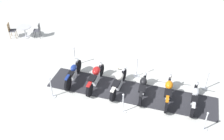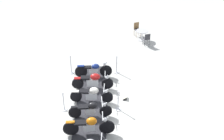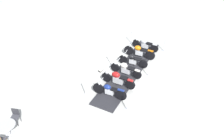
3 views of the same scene
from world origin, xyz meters
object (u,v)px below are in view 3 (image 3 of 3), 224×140
object	(u,v)px
motorcycle_copper	(139,51)
motorcycle_navy	(109,90)
motorcycle_chrome	(145,44)
info_placard	(101,70)
stanchion_right_front	(131,39)
motorcycle_maroon	(118,79)
stanchion_right_mid	(111,61)
stanchion_left_mid	(148,72)
motorcycle_black	(133,60)
cafe_chair_near_table	(15,115)
motorcycle_cream	(125,69)
stanchion_left_rear	(127,105)
cafe_table	(7,127)
stanchion_left_front	(164,48)
stanchion_right_rear	(85,91)

from	to	relation	value
motorcycle_copper	motorcycle_navy	xyz separation A→B (m)	(0.61, -4.64, -0.04)
motorcycle_chrome	info_placard	size ratio (longest dim) A/B	5.20
stanchion_right_front	motorcycle_maroon	bearing A→B (deg)	-68.35
motorcycle_navy	stanchion_right_mid	size ratio (longest dim) A/B	1.89
stanchion_right_mid	stanchion_left_mid	size ratio (longest dim) A/B	1.05
motorcycle_black	cafe_chair_near_table	bearing A→B (deg)	60.72
motorcycle_copper	motorcycle_maroon	size ratio (longest dim) A/B	1.02
motorcycle_cream	stanchion_left_mid	size ratio (longest dim) A/B	2.07
motorcycle_cream	stanchion_left_rear	size ratio (longest dim) A/B	1.93
stanchion_right_mid	cafe_chair_near_table	world-z (taller)	stanchion_right_mid
motorcycle_chrome	info_placard	xyz separation A→B (m)	(-1.18, -4.01, -0.42)
cafe_table	motorcycle_cream	bearing A→B (deg)	73.15
motorcycle_maroon	stanchion_left_mid	xyz separation A→B (m)	(1.15, 1.92, -0.20)
stanchion_right_mid	motorcycle_black	bearing A→B (deg)	31.31
motorcycle_black	stanchion_right_mid	bearing A→B (deg)	19.42
motorcycle_cream	cafe_chair_near_table	world-z (taller)	motorcycle_cream
motorcycle_black	info_placard	bearing A→B (deg)	36.82
stanchion_left_front	cafe_chair_near_table	distance (m)	11.37
info_placard	motorcycle_maroon	bearing A→B (deg)	-117.06
info_placard	stanchion_left_front	bearing A→B (deg)	-35.39
motorcycle_maroon	motorcycle_cream	bearing A→B (deg)	-89.96
motorcycle_copper	stanchion_left_mid	bearing A→B (deg)	125.39
motorcycle_copper	motorcycle_black	xyz separation A→B (m)	(0.15, -1.16, -0.05)
motorcycle_maroon	stanchion_right_rear	bearing A→B (deg)	52.11
motorcycle_navy	motorcycle_chrome	bearing A→B (deg)	-93.21
motorcycle_chrome	info_placard	world-z (taller)	motorcycle_chrome
motorcycle_chrome	info_placard	distance (m)	4.20
motorcycle_copper	motorcycle_maroon	distance (m)	3.50
stanchion_right_mid	motorcycle_maroon	bearing A→B (deg)	-45.82
motorcycle_maroon	info_placard	size ratio (longest dim) A/B	5.56
stanchion_left_mid	motorcycle_cream	bearing A→B (deg)	-149.70
stanchion_right_rear	cafe_chair_near_table	bearing A→B (deg)	-114.28
motorcycle_black	stanchion_right_front	world-z (taller)	stanchion_right_front
stanchion_right_mid	motorcycle_navy	bearing A→B (deg)	-58.30
motorcycle_chrome	stanchion_right_rear	bearing A→B (deg)	80.35
stanchion_left_rear	stanchion_right_front	bearing A→B (deg)	118.97
cafe_table	stanchion_left_front	bearing A→B (deg)	75.00
info_placard	cafe_chair_near_table	xyz separation A→B (m)	(-0.97, -6.15, 0.46)
cafe_table	stanchion_right_front	bearing A→B (deg)	87.82
motorcycle_chrome	motorcycle_maroon	size ratio (longest dim) A/B	0.94
motorcycle_maroon	stanchion_left_front	distance (m)	5.36
motorcycle_cream	stanchion_right_mid	bearing A→B (deg)	-21.39
stanchion_right_front	motorcycle_navy	bearing A→B (deg)	-70.82
motorcycle_cream	stanchion_left_mid	bearing A→B (deg)	-154.60
info_placard	cafe_table	size ratio (longest dim) A/B	0.47
stanchion_right_front	cafe_table	bearing A→B (deg)	-92.18
cafe_chair_near_table	motorcycle_cream	bearing A→B (deg)	133.20
motorcycle_maroon	info_placard	bearing A→B (deg)	-26.80
motorcycle_copper	motorcycle_black	world-z (taller)	motorcycle_copper
motorcycle_chrome	motorcycle_black	size ratio (longest dim) A/B	1.02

